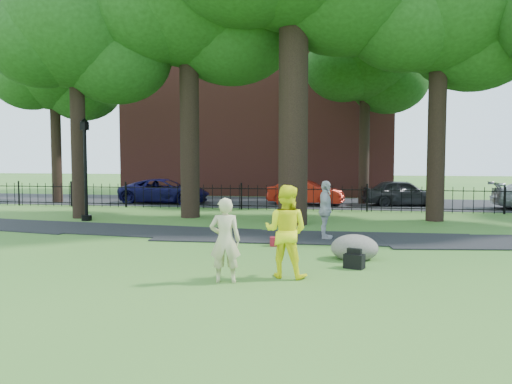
% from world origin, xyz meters
% --- Properties ---
extents(ground, '(120.00, 120.00, 0.00)m').
position_xyz_m(ground, '(0.00, 0.00, 0.00)').
color(ground, '#356A25').
rests_on(ground, ground).
extents(footpath, '(36.07, 3.85, 0.03)m').
position_xyz_m(footpath, '(1.00, 3.90, 0.00)').
color(footpath, black).
rests_on(footpath, ground).
extents(street, '(80.00, 7.00, 0.02)m').
position_xyz_m(street, '(0.00, 16.00, 0.00)').
color(street, black).
rests_on(street, ground).
extents(iron_fence, '(44.00, 0.04, 1.20)m').
position_xyz_m(iron_fence, '(0.00, 12.00, 0.60)').
color(iron_fence, black).
rests_on(iron_fence, ground).
extents(brick_building, '(18.00, 8.00, 12.00)m').
position_xyz_m(brick_building, '(-4.00, 24.00, 6.00)').
color(brick_building, brown).
rests_on(brick_building, ground).
extents(tree_row, '(26.82, 7.96, 12.42)m').
position_xyz_m(tree_row, '(0.52, 8.40, 8.15)').
color(tree_row, black).
rests_on(tree_row, ground).
extents(woman, '(0.69, 0.51, 1.73)m').
position_xyz_m(woman, '(-0.50, -2.01, 0.87)').
color(woman, '#C3B886').
rests_on(woman, ground).
extents(man, '(1.09, 0.92, 1.96)m').
position_xyz_m(man, '(0.66, -1.33, 0.98)').
color(man, '#FFFA15').
rests_on(man, ground).
extents(pedestrian, '(0.49, 1.09, 1.82)m').
position_xyz_m(pedestrian, '(1.33, 3.71, 0.91)').
color(pedestrian, '#AAABAF').
rests_on(pedestrian, ground).
extents(boulder, '(1.29, 1.06, 0.68)m').
position_xyz_m(boulder, '(2.15, 0.78, 0.34)').
color(boulder, '#6C675A').
rests_on(boulder, ground).
extents(lamppost, '(0.41, 0.41, 4.10)m').
position_xyz_m(lamppost, '(-8.28, 6.71, 2.01)').
color(lamppost, black).
rests_on(lamppost, ground).
extents(backpack, '(0.51, 0.42, 0.33)m').
position_xyz_m(backpack, '(2.12, -0.26, 0.17)').
color(backpack, black).
rests_on(backpack, ground).
extents(red_bag, '(0.39, 0.26, 0.26)m').
position_xyz_m(red_bag, '(0.00, 2.29, 0.13)').
color(red_bag, maroon).
rests_on(red_bag, ground).
extents(red_sedan, '(4.16, 1.92, 1.32)m').
position_xyz_m(red_sedan, '(-0.08, 14.84, 0.66)').
color(red_sedan, '#A71A0C').
rests_on(red_sedan, ground).
extents(navy_van, '(4.91, 2.35, 1.35)m').
position_xyz_m(navy_van, '(-7.76, 14.33, 0.67)').
color(navy_van, '#0C0B38').
rests_on(navy_van, ground).
extents(grey_car, '(4.24, 2.17, 1.38)m').
position_xyz_m(grey_car, '(4.97, 15.11, 0.69)').
color(grey_car, black).
rests_on(grey_car, ground).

